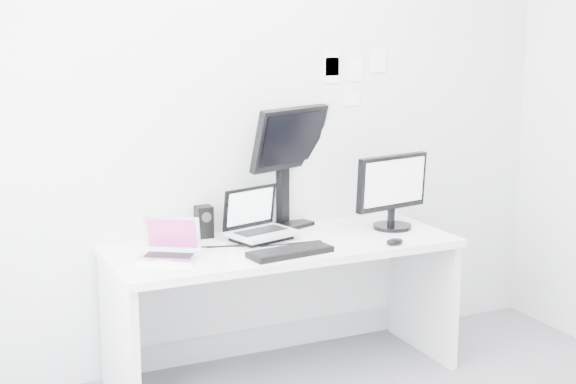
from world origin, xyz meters
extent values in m
plane|color=silver|center=(0.00, 1.60, 1.35)|extent=(3.60, 0.00, 3.60)
cube|color=white|center=(0.00, 1.25, 0.36)|extent=(1.80, 0.70, 0.73)
cube|color=silver|center=(-0.63, 1.20, 0.83)|extent=(0.35, 0.33, 0.21)
cube|color=black|center=(-0.33, 1.53, 0.81)|extent=(0.09, 0.09, 0.17)
cube|color=silver|center=(-0.07, 1.34, 0.87)|extent=(0.39, 0.34, 0.28)
cube|color=black|center=(0.16, 1.55, 1.07)|extent=(0.54, 0.36, 0.69)
cube|color=black|center=(0.67, 1.27, 0.94)|extent=(0.49, 0.29, 0.42)
cube|color=black|center=(-0.06, 1.04, 0.74)|extent=(0.44, 0.20, 0.03)
ellipsoid|color=black|center=(0.50, 0.98, 0.75)|extent=(0.11, 0.08, 0.03)
cube|color=white|center=(0.45, 1.59, 1.62)|extent=(0.10, 0.00, 0.14)
cube|color=white|center=(0.60, 1.59, 1.58)|extent=(0.09, 0.00, 0.13)
cube|color=white|center=(0.75, 1.59, 1.63)|extent=(0.10, 0.00, 0.14)
cube|color=white|center=(0.58, 1.59, 1.42)|extent=(0.11, 0.00, 0.08)
cube|color=white|center=(0.46, 1.59, 1.58)|extent=(0.09, 0.00, 0.14)
camera|label=1|loc=(-1.77, -2.64, 1.89)|focal=53.63mm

